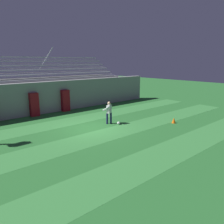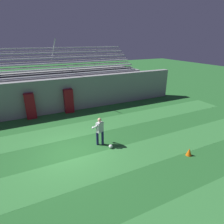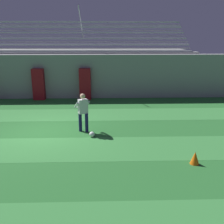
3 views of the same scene
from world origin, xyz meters
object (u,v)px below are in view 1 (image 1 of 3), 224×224
padding_pillar_gate_left (34,105)px  soccer_ball (119,123)px  padding_pillar_gate_right (65,101)px  traffic_cone (174,120)px  goalkeeper (109,111)px

padding_pillar_gate_left → soccer_ball: bearing=-61.0°
soccer_ball → padding_pillar_gate_left: bearing=119.0°
padding_pillar_gate_left → padding_pillar_gate_right: 2.94m
traffic_cone → goalkeeper: bearing=140.9°
padding_pillar_gate_left → soccer_ball: 7.54m
traffic_cone → padding_pillar_gate_left: bearing=128.1°
padding_pillar_gate_right → goalkeeper: size_ratio=1.18×
traffic_cone → soccer_ball: bearing=144.5°
padding_pillar_gate_right → traffic_cone: size_ratio=4.69×
padding_pillar_gate_right → soccer_ball: (0.69, -6.55, -0.88)m
goalkeeper → padding_pillar_gate_right: bearing=93.0°
padding_pillar_gate_right → goalkeeper: 5.91m
padding_pillar_gate_right → traffic_cone: (4.11, -8.98, -0.78)m
soccer_ball → padding_pillar_gate_right: bearing=96.0°
padding_pillar_gate_right → goalkeeper: (0.31, -5.90, -0.03)m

